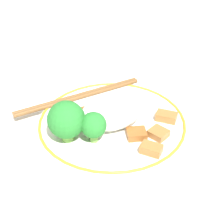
% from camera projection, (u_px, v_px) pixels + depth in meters
% --- Properties ---
extents(ground_plane, '(3.00, 3.00, 0.00)m').
position_uv_depth(ground_plane, '(112.00, 128.00, 0.63)').
color(ground_plane, silver).
extents(plate, '(0.25, 0.25, 0.02)m').
position_uv_depth(plate, '(112.00, 124.00, 0.62)').
color(plate, white).
rests_on(plate, ground_plane).
extents(rice_mound, '(0.11, 0.08, 0.04)m').
position_uv_depth(rice_mound, '(112.00, 111.00, 0.61)').
color(rice_mound, white).
rests_on(rice_mound, plate).
extents(broccoli_back_left, '(0.06, 0.06, 0.07)m').
position_uv_depth(broccoli_back_left, '(66.00, 119.00, 0.56)').
color(broccoli_back_left, '#72AD4C').
rests_on(broccoli_back_left, plate).
extents(broccoli_back_center, '(0.04, 0.04, 0.05)m').
position_uv_depth(broccoli_back_center, '(94.00, 125.00, 0.56)').
color(broccoli_back_center, '#72AD4C').
rests_on(broccoli_back_center, plate).
extents(meat_near_front, '(0.03, 0.04, 0.01)m').
position_uv_depth(meat_near_front, '(151.00, 149.00, 0.56)').
color(meat_near_front, '#9E6633').
rests_on(meat_near_front, plate).
extents(meat_near_left, '(0.04, 0.04, 0.01)m').
position_uv_depth(meat_near_left, '(137.00, 134.00, 0.59)').
color(meat_near_left, brown).
rests_on(meat_near_left, plate).
extents(meat_near_right, '(0.03, 0.03, 0.01)m').
position_uv_depth(meat_near_right, '(158.00, 133.00, 0.59)').
color(meat_near_right, '#9E6633').
rests_on(meat_near_right, plate).
extents(meat_near_back, '(0.04, 0.04, 0.01)m').
position_uv_depth(meat_near_back, '(166.00, 117.00, 0.62)').
color(meat_near_back, '#9E6633').
rests_on(meat_near_back, plate).
extents(meat_on_rice_edge, '(0.02, 0.04, 0.01)m').
position_uv_depth(meat_on_rice_edge, '(89.00, 114.00, 0.63)').
color(meat_on_rice_edge, brown).
rests_on(meat_on_rice_edge, plate).
extents(chopsticks, '(0.24, 0.03, 0.01)m').
position_uv_depth(chopsticks, '(79.00, 96.00, 0.68)').
color(chopsticks, brown).
rests_on(chopsticks, plate).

